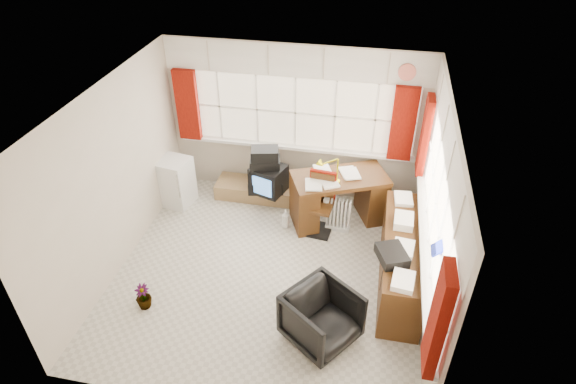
% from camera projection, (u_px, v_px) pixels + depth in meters
% --- Properties ---
extents(ground, '(4.00, 4.00, 0.00)m').
position_uv_depth(ground, '(268.00, 273.00, 6.52)').
color(ground, beige).
rests_on(ground, ground).
extents(room_walls, '(4.00, 4.00, 4.00)m').
position_uv_depth(room_walls, '(265.00, 181.00, 5.66)').
color(room_walls, beige).
rests_on(room_walls, ground).
extents(window_back, '(3.70, 0.12, 3.60)m').
position_uv_depth(window_back, '(295.00, 143.00, 7.54)').
color(window_back, beige).
rests_on(window_back, room_walls).
extents(window_right, '(0.12, 3.70, 3.60)m').
position_uv_depth(window_right, '(426.00, 238.00, 5.67)').
color(window_right, beige).
rests_on(window_right, room_walls).
extents(curtains, '(3.83, 3.83, 1.15)m').
position_uv_depth(curtains, '(350.00, 153.00, 6.28)').
color(curtains, maroon).
rests_on(curtains, room_walls).
extents(overhead_cabinets, '(3.98, 3.98, 0.48)m').
position_uv_depth(overhead_cabinets, '(360.00, 95.00, 5.86)').
color(overhead_cabinets, white).
rests_on(overhead_cabinets, room_walls).
extents(desk, '(1.54, 1.18, 0.83)m').
position_uv_depth(desk, '(339.00, 196.00, 7.23)').
color(desk, '#523513').
rests_on(desk, ground).
extents(desk_lamp, '(0.17, 0.16, 0.41)m').
position_uv_depth(desk_lamp, '(338.00, 165.00, 6.75)').
color(desk_lamp, '#DCD509').
rests_on(desk_lamp, desk).
extents(task_chair, '(0.44, 0.46, 0.95)m').
position_uv_depth(task_chair, '(321.00, 200.00, 7.04)').
color(task_chair, black).
rests_on(task_chair, ground).
extents(office_chair, '(1.03, 1.03, 0.68)m').
position_uv_depth(office_chair, '(322.00, 318.00, 5.46)').
color(office_chair, black).
rests_on(office_chair, ground).
extents(radiator, '(0.37, 0.18, 0.54)m').
position_uv_depth(radiator, '(338.00, 217.00, 7.17)').
color(radiator, white).
rests_on(radiator, ground).
extents(credenza, '(0.50, 2.00, 0.85)m').
position_uv_depth(credenza, '(401.00, 259.00, 6.18)').
color(credenza, '#523513').
rests_on(credenza, ground).
extents(file_tray, '(0.43, 0.48, 0.13)m').
position_uv_depth(file_tray, '(392.00, 255.00, 5.62)').
color(file_tray, black).
rests_on(file_tray, credenza).
extents(tv_bench, '(1.40, 0.50, 0.25)m').
position_uv_depth(tv_bench, '(259.00, 190.00, 7.92)').
color(tv_bench, '#A87C54').
rests_on(tv_bench, ground).
extents(crt_tv, '(0.60, 0.57, 0.44)m').
position_uv_depth(crt_tv, '(269.00, 179.00, 7.55)').
color(crt_tv, black).
rests_on(crt_tv, tv_bench).
extents(hifi_stack, '(0.61, 0.46, 0.75)m').
position_uv_depth(hifi_stack, '(265.00, 172.00, 7.52)').
color(hifi_stack, black).
rests_on(hifi_stack, tv_bench).
extents(mini_fridge, '(0.54, 0.55, 0.79)m').
position_uv_depth(mini_fridge, '(176.00, 182.00, 7.63)').
color(mini_fridge, white).
rests_on(mini_fridge, ground).
extents(spray_bottle_a, '(0.15, 0.15, 0.31)m').
position_uv_depth(spray_bottle_a, '(286.00, 219.00, 7.24)').
color(spray_bottle_a, silver).
rests_on(spray_bottle_a, ground).
extents(spray_bottle_b, '(0.11, 0.11, 0.17)m').
position_uv_depth(spray_bottle_b, '(305.00, 206.00, 7.62)').
color(spray_bottle_b, '#83C3BC').
rests_on(spray_bottle_b, ground).
extents(flower_vase, '(0.24, 0.24, 0.35)m').
position_uv_depth(flower_vase, '(143.00, 296.00, 5.94)').
color(flower_vase, black).
rests_on(flower_vase, ground).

